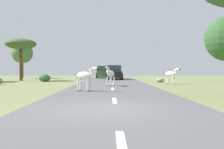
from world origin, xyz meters
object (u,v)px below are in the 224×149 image
object	(u,v)px
car_0	(103,72)
tree_5	(21,44)
rock_1	(160,80)
zebra_2	(171,74)
car_1	(114,73)
tree_0	(22,53)
bush_1	(45,78)
zebra_1	(85,76)
zebra_0	(110,74)

from	to	relation	value
car_0	tree_5	bearing A→B (deg)	-135.85
car_0	rock_1	xyz separation A→B (m)	(5.96, -12.09, -0.64)
zebra_2	car_1	bearing A→B (deg)	-107.88
tree_0	bush_1	size ratio (longest dim) A/B	4.23
zebra_2	bush_1	bearing A→B (deg)	-66.32
zebra_1	zebra_2	world-z (taller)	zebra_1
zebra_0	car_1	bearing A→B (deg)	-68.11
zebra_2	tree_0	size ratio (longest dim) A/B	0.28
zebra_1	zebra_2	xyz separation A→B (m)	(6.67, 7.66, -0.03)
zebra_1	car_0	size ratio (longest dim) A/B	0.33
rock_1	zebra_0	bearing A→B (deg)	-127.67
car_1	bush_1	xyz separation A→B (m)	(-7.37, -4.66, -0.48)
zebra_0	car_0	size ratio (longest dim) A/B	0.34
car_1	tree_5	bearing A→B (deg)	13.35
zebra_2	car_1	xyz separation A→B (m)	(-4.75, 9.58, -0.02)
zebra_2	tree_5	world-z (taller)	tree_5
rock_1	car_1	bearing A→B (deg)	126.37
zebra_1	zebra_0	bearing A→B (deg)	-168.68
zebra_0	zebra_1	distance (m)	4.89
zebra_2	car_1	distance (m)	10.70
zebra_1	rock_1	distance (m)	12.88
car_1	bush_1	distance (m)	8.74
zebra_2	car_1	world-z (taller)	car_1
tree_5	car_0	bearing A→B (deg)	43.92
zebra_1	car_1	xyz separation A→B (m)	(1.92, 17.24, -0.05)
zebra_0	zebra_1	world-z (taller)	zebra_0
zebra_2	car_0	world-z (taller)	car_0
car_1	tree_0	size ratio (longest dim) A/B	0.84
zebra_2	rock_1	size ratio (longest dim) A/B	1.73
car_0	bush_1	size ratio (longest dim) A/B	3.54
zebra_1	tree_0	size ratio (longest dim) A/B	0.27
zebra_0	car_1	xyz separation A→B (m)	(0.51, 12.55, -0.08)
tree_0	bush_1	bearing A→B (deg)	-60.76
zebra_2	zebra_1	bearing A→B (deg)	4.69
tree_5	bush_1	world-z (taller)	tree_5
zebra_2	rock_1	bearing A→B (deg)	-129.88
zebra_1	car_0	bearing A→B (deg)	-152.98
zebra_2	rock_1	distance (m)	3.57
car_0	tree_0	distance (m)	12.10
tree_5	zebra_2	bearing A→B (deg)	-24.27
tree_0	bush_1	distance (m)	12.48
zebra_1	bush_1	bearing A→B (deg)	-128.45
tree_0	rock_1	size ratio (longest dim) A/B	6.20
zebra_0	car_0	xyz separation A→B (m)	(-0.97, 18.55, -0.08)
tree_0	tree_5	xyz separation A→B (m)	(2.74, -8.54, 0.41)
tree_0	rock_1	bearing A→B (deg)	-33.92
zebra_0	car_0	bearing A→B (deg)	-62.79
zebra_1	tree_5	size ratio (longest dim) A/B	0.30
car_1	bush_1	size ratio (longest dim) A/B	3.56
tree_5	bush_1	bearing A→B (deg)	-32.01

